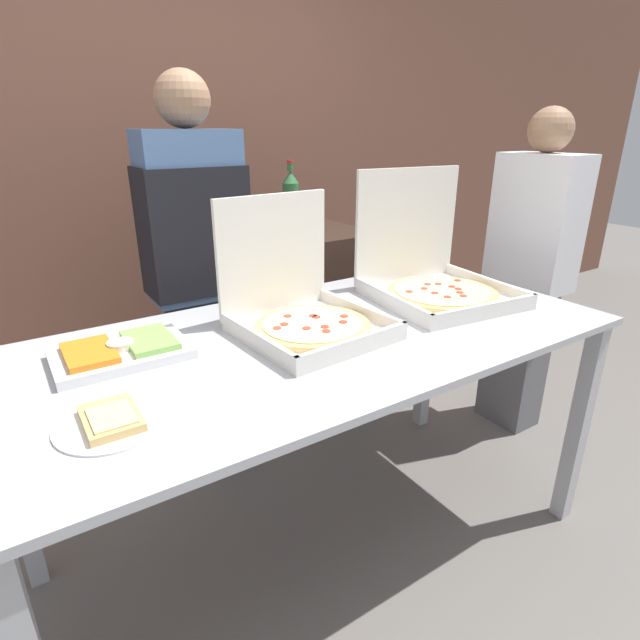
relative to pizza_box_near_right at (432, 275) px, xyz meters
name	(u,v)px	position (x,y,z in m)	size (l,w,h in m)	color
ground_plane	(320,544)	(-0.60, -0.09, -0.99)	(16.00, 16.00, 0.00)	slate
brick_wall_behind	(154,154)	(-0.60, 1.61, 0.41)	(10.00, 0.06, 2.80)	brown
buffet_table	(320,363)	(-0.60, -0.09, -0.19)	(2.00, 0.95, 0.90)	#B7BABF
pizza_box_near_right	(432,275)	(0.00, 0.00, 0.00)	(0.55, 0.56, 0.49)	silver
pizza_box_far_left	(302,308)	(-0.63, -0.03, -0.01)	(0.47, 0.48, 0.43)	silver
paper_plate_front_right	(112,420)	(-1.29, -0.27, -0.07)	(0.25, 0.25, 0.03)	white
veggie_tray	(121,351)	(-1.19, 0.08, -0.06)	(0.38, 0.25, 0.05)	white
sideboard_podium	(302,325)	(-0.11, 0.83, -0.47)	(0.65, 0.56, 1.04)	black
soda_bottle	(291,199)	(-0.11, 0.92, 0.20)	(0.08, 0.08, 0.35)	#2D6638
soda_can_silver	(316,224)	(-0.11, 0.69, 0.11)	(0.07, 0.07, 0.12)	silver
person_server_vest	(197,264)	(-0.72, 0.69, 0.00)	(0.42, 0.24, 1.76)	black
person_guest_plaid	(528,273)	(0.79, 0.10, -0.14)	(0.22, 0.40, 1.64)	slate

